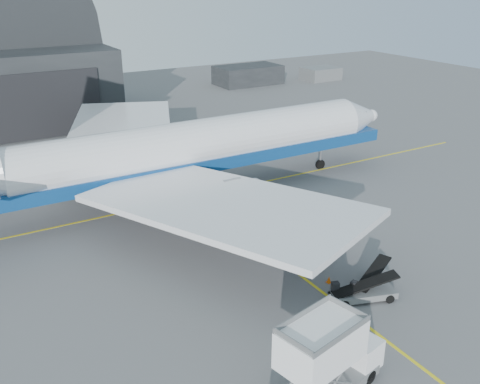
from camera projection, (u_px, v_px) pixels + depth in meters
ground at (307, 280)px, 42.53m from camera, size 200.00×200.00×0.00m
taxi_lines at (229, 221)px, 52.64m from camera, size 80.00×42.12×0.02m
distant_bldg_a at (248, 84)px, 117.77m from camera, size 14.00×8.00×4.00m
distant_bldg_b at (320, 80)px, 122.53m from camera, size 8.00×6.00×2.80m
airliner at (181, 150)px, 56.17m from camera, size 55.22×53.55×19.38m
catering_truck at (327, 359)px, 30.10m from camera, size 7.72×4.18×5.03m
pushback_tug at (269, 223)px, 50.72m from camera, size 4.67×3.66×1.91m
belt_loader_a at (370, 282)px, 41.24m from camera, size 4.89×3.12×1.85m
belt_loader_b at (362, 293)px, 39.80m from camera, size 5.31×3.11×1.99m
traffic_cone at (329, 280)px, 42.16m from camera, size 0.38×0.38×0.55m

